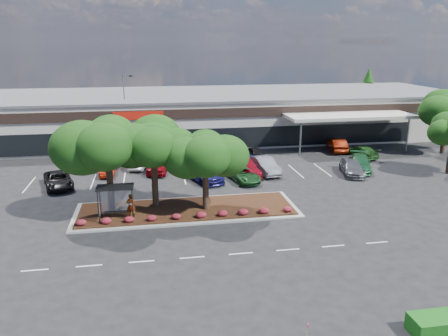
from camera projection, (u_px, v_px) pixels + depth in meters
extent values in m
plane|color=black|center=(219.00, 229.00, 32.20)|extent=(160.00, 160.00, 0.00)
cube|color=beige|center=(182.00, 115.00, 63.55)|extent=(80.00, 20.00, 6.00)
cube|color=#59585B|center=(181.00, 94.00, 62.68)|extent=(80.40, 20.40, 0.30)
cube|color=black|center=(188.00, 114.00, 53.53)|extent=(80.00, 0.25, 1.20)
cube|color=black|center=(189.00, 139.00, 54.42)|extent=(60.00, 0.18, 2.60)
cube|color=red|center=(138.00, 115.00, 52.49)|extent=(6.00, 0.12, 1.00)
cube|color=beige|center=(349.00, 116.00, 54.58)|extent=(16.00, 5.00, 0.40)
cylinder|color=slate|center=(300.00, 139.00, 52.19)|extent=(0.24, 0.24, 4.20)
cylinder|color=slate|center=(407.00, 135.00, 54.47)|extent=(0.24, 0.24, 4.20)
cube|color=#9D9C98|center=(187.00, 210.00, 35.64)|extent=(18.00, 6.00, 0.15)
cube|color=#402613|center=(187.00, 209.00, 35.61)|extent=(17.20, 5.20, 0.12)
cube|color=silver|center=(35.00, 270.00, 26.46)|extent=(1.60, 0.12, 0.01)
cube|color=silver|center=(89.00, 266.00, 26.98)|extent=(1.60, 0.12, 0.01)
cube|color=silver|center=(142.00, 261.00, 27.50)|extent=(1.60, 0.12, 0.01)
cube|color=silver|center=(192.00, 257.00, 28.02)|extent=(1.60, 0.12, 0.01)
cube|color=silver|center=(241.00, 253.00, 28.55)|extent=(1.60, 0.12, 0.01)
cube|color=silver|center=(288.00, 250.00, 29.07)|extent=(1.60, 0.12, 0.01)
cube|color=silver|center=(333.00, 246.00, 29.59)|extent=(1.60, 0.12, 0.01)
cube|color=silver|center=(377.00, 242.00, 30.11)|extent=(1.60, 0.12, 0.01)
cube|color=silver|center=(29.00, 185.00, 42.29)|extent=(0.12, 5.00, 0.01)
cube|color=silver|center=(62.00, 183.00, 42.78)|extent=(0.12, 5.00, 0.01)
cube|color=silver|center=(93.00, 181.00, 43.27)|extent=(0.12, 5.00, 0.01)
cube|color=silver|center=(124.00, 180.00, 43.76)|extent=(0.12, 5.00, 0.01)
cube|color=silver|center=(154.00, 178.00, 44.25)|extent=(0.12, 5.00, 0.01)
cube|color=silver|center=(184.00, 177.00, 44.73)|extent=(0.12, 5.00, 0.01)
cube|color=silver|center=(213.00, 175.00, 45.22)|extent=(0.12, 5.00, 0.01)
cube|color=silver|center=(241.00, 174.00, 45.71)|extent=(0.12, 5.00, 0.01)
cube|color=silver|center=(269.00, 173.00, 46.20)|extent=(0.12, 5.00, 0.01)
cube|color=silver|center=(296.00, 171.00, 46.69)|extent=(0.12, 5.00, 0.01)
cube|color=silver|center=(322.00, 170.00, 47.18)|extent=(0.12, 5.00, 0.01)
cube|color=silver|center=(348.00, 168.00, 47.67)|extent=(0.12, 5.00, 0.01)
cylinder|color=black|center=(100.00, 201.00, 33.62)|extent=(0.08, 0.08, 2.50)
cylinder|color=black|center=(133.00, 199.00, 34.03)|extent=(0.08, 0.08, 2.50)
cylinder|color=black|center=(98.00, 207.00, 32.39)|extent=(0.08, 0.08, 2.50)
cylinder|color=black|center=(133.00, 205.00, 32.80)|extent=(0.08, 0.08, 2.50)
cube|color=black|center=(115.00, 187.00, 32.85)|extent=(2.75, 1.55, 0.10)
cube|color=silver|center=(117.00, 199.00, 33.79)|extent=(2.30, 0.03, 2.00)
cube|color=black|center=(117.00, 212.00, 33.67)|extent=(2.00, 0.35, 0.06)
cone|color=#14360D|center=(367.00, 93.00, 78.13)|extent=(3.96, 3.96, 9.00)
imported|color=#594C47|center=(131.00, 206.00, 33.47)|extent=(0.74, 0.52, 1.92)
cube|color=#9D9C98|center=(127.00, 145.00, 57.39)|extent=(0.50, 0.50, 0.40)
cylinder|color=slate|center=(125.00, 110.00, 56.08)|extent=(0.14, 0.14, 9.00)
cube|color=slate|center=(126.00, 75.00, 55.02)|extent=(0.93, 0.40, 0.14)
cube|color=black|center=(130.00, 76.00, 55.22)|extent=(0.50, 0.39, 0.18)
cube|color=#9C8452|center=(307.00, 333.00, 20.10)|extent=(0.03, 0.03, 0.89)
cube|color=#FF4383|center=(308.00, 325.00, 20.00)|extent=(0.02, 0.14, 0.18)
imported|color=black|center=(58.00, 180.00, 41.39)|extent=(3.71, 5.64, 1.44)
imported|color=maroon|center=(108.00, 168.00, 45.38)|extent=(1.56, 4.14, 1.35)
imported|color=maroon|center=(159.00, 164.00, 46.17)|extent=(3.19, 5.33, 1.70)
imported|color=navy|center=(203.00, 172.00, 43.52)|extent=(4.34, 6.39, 1.72)
imported|color=#1D4C21|center=(243.00, 175.00, 43.20)|extent=(3.09, 5.16, 1.34)
imported|color=maroon|center=(245.00, 167.00, 45.27)|extent=(2.74, 5.84, 1.65)
imported|color=slate|center=(264.00, 165.00, 45.75)|extent=(2.69, 5.45, 1.72)
imported|color=#1E572F|center=(360.00, 163.00, 46.86)|extent=(4.23, 5.94, 1.60)
imported|color=#525258|center=(352.00, 168.00, 45.41)|extent=(3.15, 5.31, 1.44)
imported|color=black|center=(85.00, 157.00, 49.51)|extent=(3.56, 5.35, 1.44)
imported|color=maroon|center=(120.00, 154.00, 50.26)|extent=(4.00, 6.22, 1.68)
imported|color=silver|center=(139.00, 162.00, 47.62)|extent=(2.39, 4.52, 1.42)
imported|color=#5C5C63|center=(197.00, 149.00, 53.12)|extent=(4.44, 6.32, 1.60)
imported|color=navy|center=(234.00, 155.00, 49.99)|extent=(4.14, 6.57, 1.69)
imported|color=black|center=(254.00, 152.00, 51.80)|extent=(2.05, 4.25, 1.40)
imported|color=#6B1403|center=(337.00, 145.00, 54.97)|extent=(2.71, 5.24, 1.64)
imported|color=#1E4B1B|center=(361.00, 152.00, 52.13)|extent=(2.88, 5.11, 1.40)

